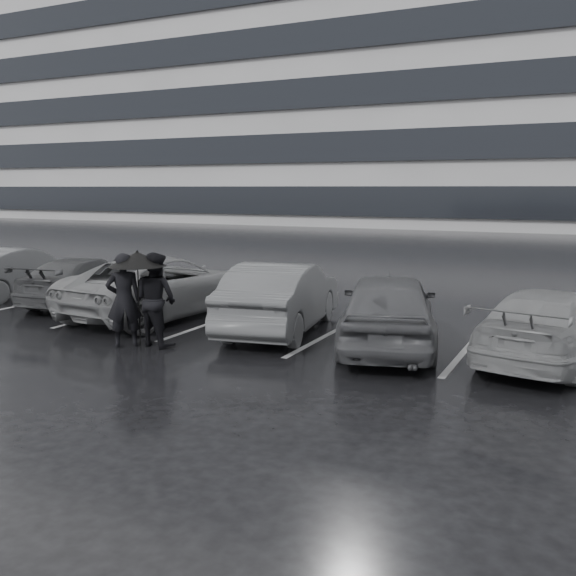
# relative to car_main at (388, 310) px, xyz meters

# --- Properties ---
(ground) EXTENTS (160.00, 160.00, 0.00)m
(ground) POSITION_rel_car_main_xyz_m (-2.05, -1.51, -0.74)
(ground) COLOR black
(ground) RESTS_ON ground
(office_building) EXTENTS (61.00, 26.00, 29.00)m
(office_building) POSITION_rel_car_main_xyz_m (-24.05, 46.49, 13.60)
(office_building) COLOR #9A9A9C
(office_building) RESTS_ON ground
(car_main) EXTENTS (2.86, 4.65, 1.48)m
(car_main) POSITION_rel_car_main_xyz_m (0.00, 0.00, 0.00)
(car_main) COLOR black
(car_main) RESTS_ON ground
(car_west_a) EXTENTS (2.29, 4.64, 1.46)m
(car_west_a) POSITION_rel_car_main_xyz_m (-2.49, 0.46, -0.01)
(car_west_a) COLOR #313133
(car_west_a) RESTS_ON ground
(car_west_b) EXTENTS (2.77, 5.33, 1.44)m
(car_west_b) POSITION_rel_car_main_xyz_m (-5.75, 0.68, -0.02)
(car_west_b) COLOR #4F4F52
(car_west_b) RESTS_ON ground
(car_west_c) EXTENTS (2.22, 4.37, 1.22)m
(car_west_c) POSITION_rel_car_main_xyz_m (-8.49, 1.10, -0.13)
(car_west_c) COLOR black
(car_west_c) RESTS_ON ground
(car_west_d) EXTENTS (1.75, 4.23, 1.36)m
(car_west_d) POSITION_rel_car_main_xyz_m (-11.19, 1.20, -0.06)
(car_west_d) COLOR #313133
(car_west_d) RESTS_ON ground
(car_east) EXTENTS (2.54, 4.65, 1.28)m
(car_east) POSITION_rel_car_main_xyz_m (2.82, 0.35, -0.10)
(car_east) COLOR #4F4F52
(car_east) RESTS_ON ground
(pedestrian_left) EXTENTS (0.78, 0.76, 1.80)m
(pedestrian_left) POSITION_rel_car_main_xyz_m (-4.55, -2.07, 0.16)
(pedestrian_left) COLOR black
(pedestrian_left) RESTS_ON ground
(pedestrian_right) EXTENTS (0.98, 0.83, 1.80)m
(pedestrian_right) POSITION_rel_car_main_xyz_m (-4.07, -1.72, 0.16)
(pedestrian_right) COLOR black
(pedestrian_right) RESTS_ON ground
(umbrella) EXTENTS (1.09, 1.09, 1.84)m
(umbrella) POSITION_rel_car_main_xyz_m (-4.33, -1.90, 0.94)
(umbrella) COLOR black
(umbrella) RESTS_ON ground
(stall_stripes) EXTENTS (19.72, 5.00, 0.00)m
(stall_stripes) POSITION_rel_car_main_xyz_m (-2.85, 0.99, -0.74)
(stall_stripes) COLOR #959597
(stall_stripes) RESTS_ON ground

